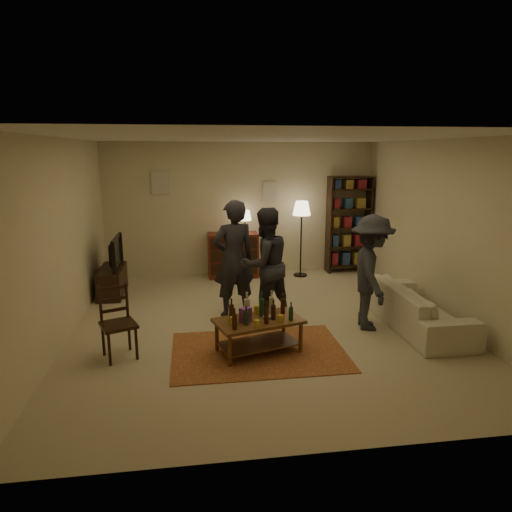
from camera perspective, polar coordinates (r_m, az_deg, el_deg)
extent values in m
plane|color=#C6B793|center=(6.87, 0.98, -8.53)|extent=(6.00, 6.00, 0.00)
plane|color=beige|center=(9.43, -1.91, 5.88)|extent=(5.50, 0.00, 5.50)
plane|color=beige|center=(6.64, -23.12, 1.79)|extent=(0.00, 6.00, 6.00)
plane|color=beige|center=(7.44, 22.45, 2.96)|extent=(0.00, 6.00, 6.00)
plane|color=beige|center=(3.65, 8.60, -5.88)|extent=(5.50, 0.00, 5.50)
plane|color=white|center=(6.39, 1.07, 14.60)|extent=(6.00, 6.00, 0.00)
cube|color=beige|center=(9.32, -11.86, 8.92)|extent=(0.35, 0.03, 0.45)
cube|color=beige|center=(9.46, 1.74, 8.03)|extent=(0.30, 0.03, 0.40)
cube|color=brown|center=(5.99, 0.32, -11.85)|extent=(2.20, 1.50, 0.01)
cube|color=brown|center=(5.82, 0.33, -8.12)|extent=(1.20, 0.87, 0.04)
cube|color=brown|center=(5.94, 0.32, -10.87)|extent=(1.08, 0.74, 0.02)
cylinder|color=brown|center=(5.54, -3.27, -11.79)|extent=(0.05, 0.05, 0.40)
cylinder|color=brown|center=(5.92, 5.60, -10.15)|extent=(0.05, 0.05, 0.40)
cylinder|color=brown|center=(5.94, -4.93, -10.02)|extent=(0.05, 0.05, 0.40)
cylinder|color=brown|center=(6.30, 3.46, -8.63)|extent=(0.05, 0.05, 0.40)
cylinder|color=gold|center=(5.64, -2.94, -8.09)|extent=(0.07, 0.07, 0.10)
cylinder|color=gold|center=(5.57, 0.12, -8.43)|extent=(0.07, 0.07, 0.09)
cylinder|color=gold|center=(6.00, 0.03, -6.71)|extent=(0.07, 0.07, 0.11)
cylinder|color=gold|center=(5.74, 3.10, -7.79)|extent=(0.07, 0.07, 0.09)
cube|color=#793697|center=(5.73, -1.41, -7.30)|extent=(0.17, 0.15, 0.18)
cylinder|color=gray|center=(5.84, 1.49, -7.71)|extent=(0.12, 0.12, 0.03)
cube|color=black|center=(5.92, -16.81, -8.25)|extent=(0.53, 0.53, 0.04)
cylinder|color=black|center=(5.83, -17.85, -11.04)|extent=(0.04, 0.04, 0.42)
cylinder|color=black|center=(5.89, -14.72, -10.54)|extent=(0.04, 0.04, 0.42)
cylinder|color=black|center=(6.12, -18.55, -9.89)|extent=(0.04, 0.04, 0.42)
cylinder|color=black|center=(6.19, -15.57, -9.44)|extent=(0.04, 0.04, 0.42)
cube|color=black|center=(5.99, -17.36, -5.42)|extent=(0.31, 0.15, 0.48)
cube|color=black|center=(8.54, -17.52, -3.04)|extent=(0.40, 1.00, 0.50)
imported|color=black|center=(8.41, -17.63, 0.43)|extent=(0.13, 0.97, 0.56)
cube|color=maroon|center=(9.30, -2.90, 0.13)|extent=(1.00, 0.48, 0.90)
cube|color=black|center=(9.11, -2.74, -1.63)|extent=(0.92, 0.02, 0.22)
cube|color=black|center=(9.05, -2.75, -0.04)|extent=(0.92, 0.02, 0.22)
cube|color=black|center=(8.99, -2.77, 1.57)|extent=(0.92, 0.02, 0.22)
cylinder|color=black|center=(9.23, -1.39, 3.02)|extent=(0.12, 0.12, 0.04)
cylinder|color=black|center=(9.21, -1.39, 3.82)|extent=(0.02, 0.02, 0.22)
cone|color=#FFE5B2|center=(9.18, -1.40, 5.11)|extent=(0.26, 0.26, 0.20)
cube|color=black|center=(9.64, 9.09, 3.77)|extent=(0.04, 0.34, 2.00)
cube|color=black|center=(9.93, 13.85, 3.82)|extent=(0.04, 0.34, 2.00)
cube|color=black|center=(9.94, 11.29, -1.03)|extent=(0.90, 0.34, 0.03)
cube|color=black|center=(9.86, 11.39, 1.22)|extent=(0.90, 0.34, 0.03)
cube|color=black|center=(9.78, 11.49, 3.51)|extent=(0.90, 0.34, 0.03)
cube|color=black|center=(9.73, 11.60, 5.84)|extent=(0.90, 0.34, 0.03)
cube|color=black|center=(9.69, 11.71, 8.18)|extent=(0.90, 0.34, 0.03)
cube|color=black|center=(9.67, 11.78, 9.66)|extent=(0.90, 0.34, 0.03)
cube|color=maroon|center=(9.82, 9.67, -0.28)|extent=(0.12, 0.22, 0.26)
cube|color=navy|center=(9.89, 11.05, -0.23)|extent=(0.15, 0.22, 0.26)
cube|color=olive|center=(9.99, 12.51, -0.18)|extent=(0.18, 0.22, 0.26)
cube|color=navy|center=(9.73, 9.76, 1.95)|extent=(0.12, 0.22, 0.24)
cube|color=olive|center=(9.81, 11.15, 1.99)|extent=(0.15, 0.22, 0.24)
cube|color=maroon|center=(9.91, 12.62, 2.02)|extent=(0.18, 0.22, 0.24)
cube|color=olive|center=(9.67, 9.85, 4.22)|extent=(0.12, 0.22, 0.22)
cube|color=maroon|center=(9.75, 11.25, 4.24)|extent=(0.15, 0.22, 0.22)
cube|color=navy|center=(9.84, 12.74, 4.25)|extent=(0.18, 0.22, 0.22)
cube|color=maroon|center=(9.62, 9.94, 6.52)|extent=(0.12, 0.22, 0.20)
cube|color=navy|center=(9.70, 11.35, 6.51)|extent=(0.15, 0.22, 0.20)
cube|color=olive|center=(9.79, 12.85, 6.50)|extent=(0.18, 0.22, 0.20)
cube|color=navy|center=(9.58, 10.03, 8.83)|extent=(0.12, 0.22, 0.18)
cube|color=olive|center=(9.66, 11.46, 8.81)|extent=(0.15, 0.22, 0.18)
cube|color=maroon|center=(9.76, 12.97, 8.78)|extent=(0.18, 0.22, 0.18)
cylinder|color=black|center=(9.48, 5.55, -2.37)|extent=(0.28, 0.28, 0.03)
cylinder|color=black|center=(9.33, 5.64, 1.56)|extent=(0.03, 0.03, 1.36)
cone|color=#FFE5B2|center=(9.21, 5.74, 5.97)|extent=(0.36, 0.36, 0.28)
imported|color=beige|center=(7.09, 19.48, -6.01)|extent=(0.81, 2.08, 0.61)
imported|color=#242229|center=(6.97, -2.80, -0.39)|extent=(0.75, 0.58, 1.82)
imported|color=#27272E|center=(6.84, 1.11, -1.07)|extent=(1.02, 0.93, 1.72)
imported|color=#2A2B33|center=(6.70, 14.22, -2.04)|extent=(0.80, 1.17, 1.66)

